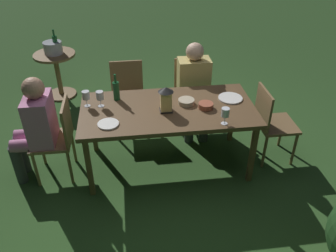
{
  "coord_description": "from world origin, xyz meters",
  "views": [
    {
      "loc": [
        0.38,
        3.03,
        2.55
      ],
      "look_at": [
        0.0,
        0.0,
        0.52
      ],
      "focal_mm": 37.24,
      "sensor_mm": 36.0,
      "label": 1
    }
  ],
  "objects": [
    {
      "name": "green_bottle_on_table",
      "position": [
        0.52,
        -0.25,
        0.84
      ],
      "size": [
        0.07,
        0.07,
        0.29
      ],
      "color": "#195128",
      "rests_on": "dining_table"
    },
    {
      "name": "chair_head_near",
      "position": [
        -1.14,
        0.0,
        0.49
      ],
      "size": [
        0.4,
        0.42,
        0.87
      ],
      "color": "brown",
      "rests_on": "ground"
    },
    {
      "name": "wine_glass_a",
      "position": [
        -0.49,
        0.36,
        0.85
      ],
      "size": [
        0.08,
        0.08,
        0.17
      ],
      "color": "silver",
      "rests_on": "dining_table"
    },
    {
      "name": "bowl_bread",
      "position": [
        -0.2,
        -0.07,
        0.76
      ],
      "size": [
        0.17,
        0.17,
        0.05
      ],
      "color": "#BCAD8E",
      "rests_on": "dining_table"
    },
    {
      "name": "dining_table",
      "position": [
        0.0,
        0.0,
        0.68
      ],
      "size": [
        1.78,
        0.88,
        0.74
      ],
      "color": "brown",
      "rests_on": "ground"
    },
    {
      "name": "chair_head_far",
      "position": [
        1.14,
        0.0,
        0.49
      ],
      "size": [
        0.4,
        0.42,
        0.87
      ],
      "color": "brown",
      "rests_on": "ground"
    },
    {
      "name": "bowl_olives",
      "position": [
        -0.38,
        0.05,
        0.77
      ],
      "size": [
        0.15,
        0.15,
        0.06
      ],
      "color": "#9E5138",
      "rests_on": "dining_table"
    },
    {
      "name": "side_table",
      "position": [
        1.4,
        -1.83,
        0.45
      ],
      "size": [
        0.59,
        0.59,
        0.67
      ],
      "color": "brown",
      "rests_on": "ground"
    },
    {
      "name": "wine_glass_b",
      "position": [
        0.82,
        -0.14,
        0.85
      ],
      "size": [
        0.08,
        0.08,
        0.17
      ],
      "color": "silver",
      "rests_on": "dining_table"
    },
    {
      "name": "ice_bucket",
      "position": [
        1.4,
        -1.83,
        0.76
      ],
      "size": [
        0.26,
        0.26,
        0.34
      ],
      "color": "#B2B7BF",
      "rests_on": "side_table"
    },
    {
      "name": "plate_a",
      "position": [
        -0.68,
        -0.11,
        0.74
      ],
      "size": [
        0.26,
        0.26,
        0.01
      ],
      "primitive_type": "cylinder",
      "color": "white",
      "rests_on": "dining_table"
    },
    {
      "name": "ground_plane",
      "position": [
        0.0,
        0.0,
        0.0
      ],
      "size": [
        16.0,
        16.0,
        0.0
      ],
      "primitive_type": "plane",
      "color": "#2D5123"
    },
    {
      "name": "wine_glass_c",
      "position": [
        0.68,
        -0.12,
        0.85
      ],
      "size": [
        0.08,
        0.08,
        0.17
      ],
      "color": "silver",
      "rests_on": "dining_table"
    },
    {
      "name": "plate_b",
      "position": [
        0.6,
        0.23,
        0.74
      ],
      "size": [
        0.2,
        0.2,
        0.01
      ],
      "primitive_type": "cylinder",
      "color": "white",
      "rests_on": "dining_table"
    },
    {
      "name": "person_in_pink",
      "position": [
        1.33,
        0.0,
        0.64
      ],
      "size": [
        0.48,
        0.38,
        1.15
      ],
      "color": "#C675A3",
      "rests_on": "ground"
    },
    {
      "name": "chair_side_left_b",
      "position": [
        0.4,
        -0.83,
        0.49
      ],
      "size": [
        0.42,
        0.4,
        0.87
      ],
      "color": "brown",
      "rests_on": "ground"
    },
    {
      "name": "person_in_mustard",
      "position": [
        -0.4,
        -0.64,
        0.64
      ],
      "size": [
        0.38,
        0.47,
        1.15
      ],
      "color": "tan",
      "rests_on": "ground"
    },
    {
      "name": "chair_side_left_a",
      "position": [
        -0.4,
        -0.83,
        0.49
      ],
      "size": [
        0.42,
        0.4,
        0.87
      ],
      "color": "brown",
      "rests_on": "ground"
    },
    {
      "name": "lantern_centerpiece",
      "position": [
        0.03,
        0.05,
        0.88
      ],
      "size": [
        0.15,
        0.15,
        0.27
      ],
      "color": "black",
      "rests_on": "dining_table"
    }
  ]
}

